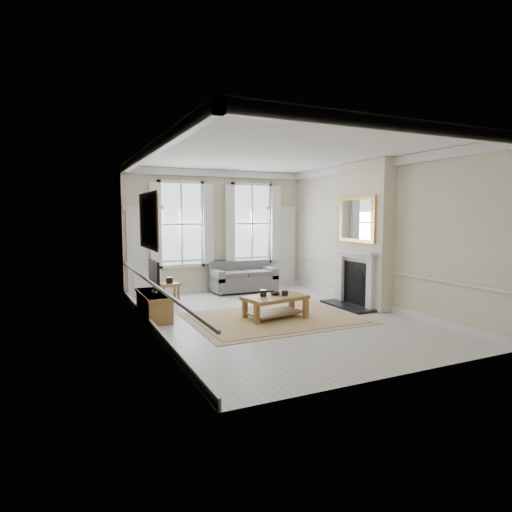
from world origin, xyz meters
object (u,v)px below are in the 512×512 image
sofa (243,279)px  side_table (169,287)px  tv_stand (154,305)px  coffee_table (275,300)px

sofa → side_table: 2.46m
sofa → side_table: bearing=-158.9°
side_table → tv_stand: 1.32m
side_table → tv_stand: tv_stand is taller
sofa → side_table: sofa is taller
sofa → coffee_table: 3.25m
side_table → coffee_table: 2.85m
sofa → coffee_table: bearing=-101.1°
sofa → coffee_table: sofa is taller
sofa → coffee_table: size_ratio=1.29×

